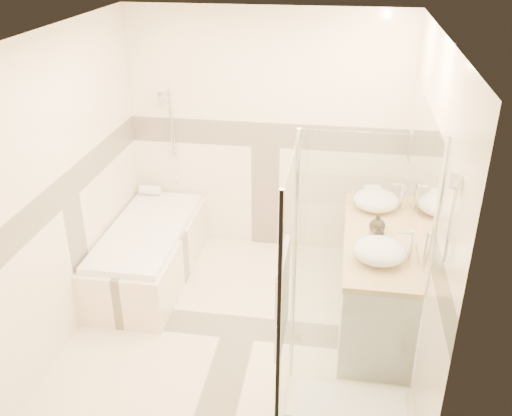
# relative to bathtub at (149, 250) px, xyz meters

# --- Properties ---
(room) EXTENTS (2.82, 3.02, 2.52)m
(room) POSITION_rel_bathtub_xyz_m (1.08, -0.64, 0.95)
(room) COLOR beige
(room) RESTS_ON ground
(bathtub) EXTENTS (0.75, 1.70, 0.56)m
(bathtub) POSITION_rel_bathtub_xyz_m (0.00, 0.00, 0.00)
(bathtub) COLOR #F7E4C5
(bathtub) RESTS_ON ground
(vanity) EXTENTS (0.58, 1.62, 0.85)m
(vanity) POSITION_rel_bathtub_xyz_m (2.15, -0.35, 0.12)
(vanity) COLOR white
(vanity) RESTS_ON ground
(shower_enclosure) EXTENTS (0.96, 0.93, 2.04)m
(shower_enclosure) POSITION_rel_bathtub_xyz_m (1.86, -1.62, 0.20)
(shower_enclosure) COLOR #F7E4C5
(shower_enclosure) RESTS_ON ground
(vessel_sink_near) EXTENTS (0.41, 0.41, 0.17)m
(vessel_sink_near) POSITION_rel_bathtub_xyz_m (2.13, 0.16, 0.63)
(vessel_sink_near) COLOR white
(vessel_sink_near) RESTS_ON vanity
(vessel_sink_far) EXTENTS (0.41, 0.41, 0.16)m
(vessel_sink_far) POSITION_rel_bathtub_xyz_m (2.13, -0.74, 0.62)
(vessel_sink_far) COLOR white
(vessel_sink_far) RESTS_ON vanity
(faucet_near) EXTENTS (0.11, 0.03, 0.27)m
(faucet_near) POSITION_rel_bathtub_xyz_m (2.35, 0.16, 0.70)
(faucet_near) COLOR silver
(faucet_near) RESTS_ON vanity
(faucet_far) EXTENTS (0.11, 0.03, 0.27)m
(faucet_far) POSITION_rel_bathtub_xyz_m (2.35, -0.74, 0.70)
(faucet_far) COLOR silver
(faucet_far) RESTS_ON vanity
(amenity_bottle_a) EXTENTS (0.09, 0.09, 0.17)m
(amenity_bottle_a) POSITION_rel_bathtub_xyz_m (2.13, -0.46, 0.63)
(amenity_bottle_a) COLOR black
(amenity_bottle_a) RESTS_ON vanity
(amenity_bottle_b) EXTENTS (0.15, 0.15, 0.17)m
(amenity_bottle_b) POSITION_rel_bathtub_xyz_m (2.13, -0.29, 0.63)
(amenity_bottle_b) COLOR black
(amenity_bottle_b) RESTS_ON vanity
(folded_towels) EXTENTS (0.22, 0.29, 0.08)m
(folded_towels) POSITION_rel_bathtub_xyz_m (2.13, 0.37, 0.58)
(folded_towels) COLOR white
(folded_towels) RESTS_ON vanity
(rolled_towel) EXTENTS (0.23, 0.10, 0.10)m
(rolled_towel) POSITION_rel_bathtub_xyz_m (-0.20, 0.72, 0.30)
(rolled_towel) COLOR white
(rolled_towel) RESTS_ON bathtub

